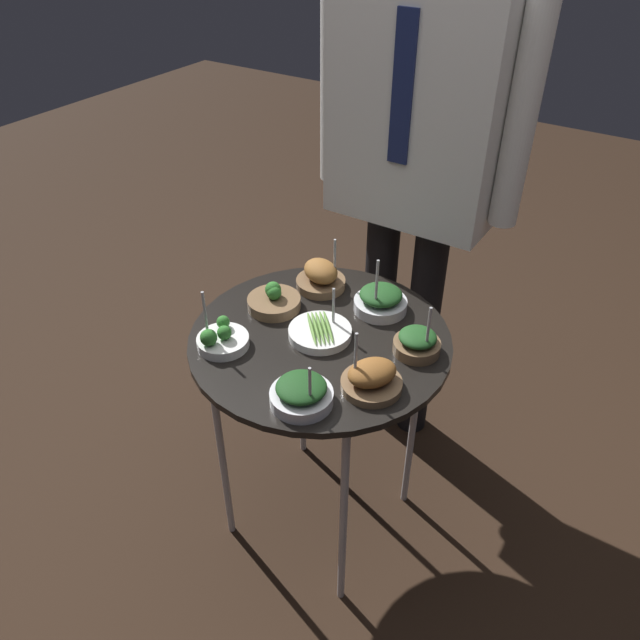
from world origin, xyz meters
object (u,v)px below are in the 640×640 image
Objects in this scene: serving_cart at (320,353)px; bowl_roast_front_left at (321,277)px; bowl_spinach_near_rim at (381,300)px; bowl_roast_mid_right at (372,378)px; bowl_asparagus_back_right at (320,332)px; bowl_spinach_center at (417,343)px; bowl_spinach_far_rim at (301,393)px; waiter_figure at (417,137)px; bowl_broccoli_front_center at (274,300)px; bowl_broccoli_back_left at (221,339)px.

serving_cart is 0.24m from bowl_roast_front_left.
bowl_spinach_near_rim is 1.10× the size of bowl_roast_mid_right.
bowl_spinach_center reaches higher than bowl_asparagus_back_right.
bowl_roast_mid_right is at bearing 49.78° from bowl_spinach_far_rim.
bowl_roast_mid_right is 0.72m from waiter_figure.
serving_cart is 0.25m from bowl_spinach_far_rim.
waiter_figure is at bearing 109.40° from bowl_roast_mid_right.
bowl_roast_mid_right reaches higher than bowl_broccoli_front_center.
serving_cart is 0.24m from bowl_roast_mid_right.
waiter_figure is at bearing 76.43° from bowl_broccoli_back_left.
serving_cart is at bearing 154.28° from bowl_roast_mid_right.
bowl_roast_front_left reaches higher than bowl_spinach_center.
bowl_asparagus_back_right reaches higher than bowl_broccoli_front_center.
bowl_broccoli_back_left is at bearing -137.90° from serving_cart.
bowl_roast_front_left is (-0.19, 0.01, 0.00)m from bowl_spinach_near_rim.
serving_cart is 0.21m from bowl_spinach_near_rim.
bowl_roast_mid_right is 0.17m from bowl_spinach_center.
bowl_roast_mid_right and bowl_broccoli_back_left have the same top height.
bowl_broccoli_back_left reaches higher than bowl_spinach_far_rim.
waiter_figure is at bearing 72.23° from bowl_broccoli_front_center.
bowl_roast_front_left is 0.46m from waiter_figure.
bowl_broccoli_back_left is 1.05× the size of bowl_spinach_center.
bowl_spinach_near_rim is 0.47m from waiter_figure.
bowl_broccoli_back_left is at bearing -93.05° from bowl_broccoli_front_center.
bowl_spinach_far_rim is (0.02, -0.40, -0.00)m from bowl_spinach_near_rim.
bowl_spinach_near_rim is 0.19m from bowl_asparagus_back_right.
bowl_spinach_center is at bearing 30.33° from bowl_broccoli_back_left.
bowl_roast_front_left is at bearing 138.23° from bowl_roast_mid_right.
bowl_spinach_near_rim is at bearing 68.63° from serving_cart.
waiter_figure is (-0.09, 0.33, 0.32)m from bowl_spinach_near_rim.
bowl_asparagus_back_right is at bearing 154.04° from bowl_roast_mid_right.
waiter_figure is (0.10, 0.33, 0.31)m from bowl_roast_front_left.
bowl_broccoli_back_left is at bearing -137.64° from bowl_asparagus_back_right.
waiter_figure reaches higher than bowl_roast_mid_right.
bowl_roast_mid_right reaches higher than bowl_asparagus_back_right.
bowl_broccoli_back_left is at bearing -149.67° from bowl_spinach_center.
bowl_asparagus_back_right is at bearing 113.19° from bowl_spinach_far_rim.
bowl_roast_front_left is 0.36m from bowl_spinach_center.
bowl_broccoli_back_left is 1.11× the size of bowl_broccoli_front_center.
waiter_figure is at bearing 104.70° from bowl_spinach_near_rim.
bowl_roast_front_left reaches higher than bowl_asparagus_back_right.
bowl_broccoli_front_center is 0.59m from waiter_figure.
bowl_roast_front_left is at bearing 162.09° from bowl_spinach_center.
bowl_roast_mid_right is at bearing -70.60° from waiter_figure.
bowl_broccoli_front_center is at bearing 135.65° from bowl_spinach_far_rim.
bowl_broccoli_back_left is 0.28m from bowl_spinach_far_rim.
bowl_broccoli_back_left reaches higher than serving_cart.
bowl_spinach_far_rim is at bearing -81.43° from waiter_figure.
bowl_asparagus_back_right is 0.17m from bowl_broccoli_front_center.
serving_cart is 5.07× the size of bowl_broccoli_front_center.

